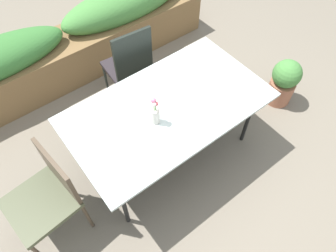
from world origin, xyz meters
name	(u,v)px	position (x,y,z in m)	size (l,w,h in m)	color
ground_plane	(173,159)	(0.00, 0.00, 0.00)	(12.00, 12.00, 0.00)	#756B5B
dining_table	(168,109)	(0.01, 0.09, 0.68)	(1.67, 0.95, 0.72)	silver
chair_far_side	(130,65)	(0.12, 0.85, 0.55)	(0.44, 0.44, 1.00)	#2A2327
chair_end_left	(47,194)	(-1.11, 0.10, 0.52)	(0.51, 0.51, 0.88)	#484C33
flower_vase	(155,113)	(-0.17, 0.02, 0.83)	(0.07, 0.07, 0.27)	silver
planter_box	(68,46)	(-0.17, 1.69, 0.38)	(3.51, 0.54, 0.81)	brown
potted_plant	(284,81)	(1.42, -0.11, 0.29)	(0.30, 0.30, 0.55)	#9E6047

